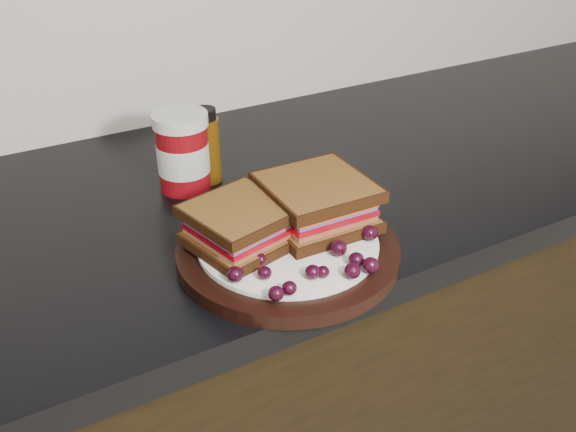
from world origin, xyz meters
name	(u,v)px	position (x,y,z in m)	size (l,w,h in m)	color
countertop	(43,253)	(0.00, 1.70, 0.88)	(3.98, 0.60, 0.04)	black
plate	(288,251)	(0.27, 1.51, 0.91)	(0.28, 0.28, 0.02)	black
sandwich_left	(240,225)	(0.21, 1.53, 0.95)	(0.11, 0.11, 0.05)	brown
sandwich_right	(316,202)	(0.32, 1.53, 0.95)	(0.13, 0.13, 0.06)	brown
grape_0	(235,274)	(0.17, 1.46, 0.93)	(0.02, 0.02, 0.02)	black
grape_1	(265,273)	(0.20, 1.45, 0.93)	(0.02, 0.02, 0.02)	black
grape_2	(276,293)	(0.20, 1.41, 0.93)	(0.02, 0.02, 0.02)	black
grape_3	(289,288)	(0.21, 1.41, 0.93)	(0.02, 0.02, 0.02)	black
grape_4	(313,272)	(0.25, 1.43, 0.93)	(0.02, 0.02, 0.02)	black
grape_5	(323,272)	(0.26, 1.42, 0.93)	(0.02, 0.02, 0.01)	black
grape_6	(352,271)	(0.29, 1.41, 0.93)	(0.02, 0.02, 0.02)	black
grape_7	(371,265)	(0.32, 1.40, 0.93)	(0.02, 0.02, 0.02)	black
grape_8	(356,260)	(0.31, 1.42, 0.93)	(0.02, 0.02, 0.02)	black
grape_9	(339,248)	(0.30, 1.45, 0.93)	(0.02, 0.02, 0.02)	black
grape_10	(370,233)	(0.36, 1.46, 0.93)	(0.02, 0.02, 0.02)	black
grape_11	(345,232)	(0.33, 1.48, 0.93)	(0.02, 0.02, 0.01)	black
grape_12	(355,221)	(0.36, 1.50, 0.93)	(0.02, 0.02, 0.02)	black
grape_13	(336,207)	(0.35, 1.54, 0.93)	(0.02, 0.02, 0.02)	black
grape_14	(311,207)	(0.33, 1.55, 0.93)	(0.02, 0.02, 0.02)	black
grape_15	(299,213)	(0.30, 1.55, 0.93)	(0.02, 0.02, 0.02)	black
grape_16	(235,223)	(0.22, 1.57, 0.93)	(0.02, 0.02, 0.02)	black
grape_17	(228,236)	(0.20, 1.54, 0.93)	(0.02, 0.02, 0.02)	black
grape_18	(211,247)	(0.17, 1.53, 0.93)	(0.02, 0.02, 0.02)	black
grape_19	(227,251)	(0.19, 1.51, 0.93)	(0.02, 0.02, 0.02)	black
grape_20	(260,259)	(0.21, 1.48, 0.93)	(0.02, 0.02, 0.02)	black
grape_21	(240,234)	(0.21, 1.54, 0.93)	(0.02, 0.02, 0.02)	black
grape_22	(240,247)	(0.20, 1.51, 0.93)	(0.02, 0.02, 0.01)	black
grape_23	(213,248)	(0.17, 1.53, 0.93)	(0.02, 0.02, 0.02)	black
condiment_jar	(183,152)	(0.22, 1.75, 0.96)	(0.08, 0.08, 0.12)	maroon
oil_bottle	(206,145)	(0.26, 1.75, 0.96)	(0.04, 0.04, 0.12)	#513008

